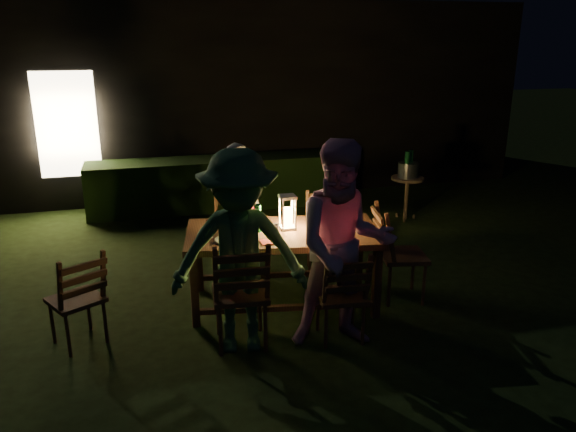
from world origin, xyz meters
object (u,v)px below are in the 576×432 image
object	(u,v)px
person_opp_left	(239,253)
bottle_bucket_a	(406,167)
chair_far_left	(238,249)
side_table	(407,182)
person_house_side	(237,210)
chair_near_right	(341,311)
chair_far_right	(324,248)
chair_end	(400,270)
lantern	(288,214)
ice_bucket	(408,170)
chair_near_left	(241,312)
chair_spare	(79,315)
dining_table	(283,238)
person_opp_right	(344,246)
bottle_bucket_b	(410,166)
bottle_table	(258,218)

from	to	relation	value
person_opp_left	bottle_bucket_a	distance (m)	4.19
chair_far_left	side_table	world-z (taller)	chair_far_left
bottle_bucket_a	person_house_side	bearing A→B (deg)	-154.58
chair_near_right	chair_far_right	distance (m)	1.54
chair_end	lantern	bearing A→B (deg)	-91.27
chair_end	ice_bucket	distance (m)	2.76
chair_end	lantern	xyz separation A→B (m)	(-1.16, 0.23, 0.64)
chair_near_left	chair_spare	distance (m)	1.45
chair_end	side_table	xyz separation A→B (m)	(1.26, 2.42, 0.26)
dining_table	bottle_bucket_a	size ratio (longest dim) A/B	6.38
chair_far_right	person_opp_right	world-z (taller)	person_opp_right
person_opp_right	lantern	bearing A→B (deg)	114.69
chair_near_left	chair_far_left	size ratio (longest dim) A/B	1.00
ice_bucket	bottle_bucket_a	distance (m)	0.08
chair_end	person_opp_left	bearing A→B (deg)	-62.81
chair_far_left	chair_near_left	bearing A→B (deg)	85.76
ice_bucket	bottle_bucket_b	size ratio (longest dim) A/B	0.94
person_opp_right	bottle_bucket_b	bearing A→B (deg)	63.95
person_opp_left	side_table	world-z (taller)	person_opp_left
person_opp_left	bottle_table	size ratio (longest dim) A/B	6.42
dining_table	bottle_bucket_a	distance (m)	3.26
chair_far_left	chair_far_right	xyz separation A→B (m)	(0.99, -0.16, -0.03)
lantern	bottle_bucket_a	distance (m)	3.20
chair_far_left	chair_end	xyz separation A→B (m)	(1.54, -1.03, -0.01)
chair_far_right	chair_end	bearing A→B (deg)	137.11
person_opp_right	chair_near_right	bearing A→B (deg)	88.46
dining_table	person_house_side	size ratio (longest dim) A/B	1.32
bottle_bucket_a	bottle_table	bearing A→B (deg)	-141.27
person_opp_left	bottle_bucket_b	bearing A→B (deg)	53.15
chair_near_right	chair_end	world-z (taller)	chair_end
bottle_bucket_b	bottle_table	bearing A→B (deg)	-141.27
lantern	chair_far_right	bearing A→B (deg)	46.05
chair_end	lantern	world-z (taller)	lantern
chair_far_left	side_table	bearing A→B (deg)	-148.91
chair_far_right	chair_end	size ratio (longest dim) A/B	0.92
ice_bucket	chair_end	bearing A→B (deg)	-117.59
chair_near_right	side_table	xyz separation A→B (m)	(2.15, 3.05, 0.29)
chair_end	bottle_bucket_a	distance (m)	2.71
person_opp_left	bottle_table	world-z (taller)	person_opp_left
chair_far_left	bottle_bucket_b	xyz separation A→B (m)	(2.85, 1.43, 0.49)
chair_near_left	bottle_bucket_b	distance (m)	4.30
chair_spare	chair_far_left	bearing A→B (deg)	5.29
bottle_table	person_opp_right	bearing A→B (deg)	-58.57
person_opp_left	ice_bucket	size ratio (longest dim) A/B	5.99
ice_bucket	bottle_bucket_b	xyz separation A→B (m)	(0.05, 0.04, 0.05)
person_opp_right	chair_far_left	bearing A→B (deg)	119.52
dining_table	person_house_side	world-z (taller)	person_house_side
chair_end	ice_bucket	world-z (taller)	chair_end
dining_table	chair_far_right	distance (m)	1.04
person_house_side	person_opp_right	distance (m)	1.88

